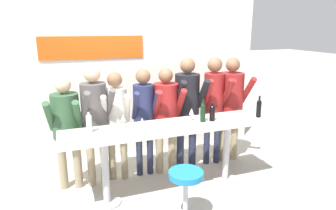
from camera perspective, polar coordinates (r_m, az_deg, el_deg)
name	(u,v)px	position (r m, az deg, el deg)	size (l,w,h in m)	color
ground_plane	(170,190)	(4.37, 0.41, -15.97)	(40.00, 40.00, 0.00)	#B2ADA3
back_wall	(139,75)	(5.25, -5.54, 5.66)	(4.43, 0.12, 2.80)	silver
tasting_table	(170,135)	(4.00, 0.43, -5.66)	(2.83, 0.57, 0.97)	silver
bar_stool	(186,189)	(3.56, 3.39, -15.64)	(0.42, 0.42, 0.65)	#B2B2B7
person_far_left	(66,122)	(4.26, -18.82, -3.11)	(0.50, 0.58, 1.59)	gray
person_left	(95,113)	(4.23, -13.78, -1.46)	(0.48, 0.59, 1.73)	gray
person_center_left	(116,115)	(4.34, -9.84, -1.80)	(0.44, 0.55, 1.62)	gray
person_center	(144,110)	(4.41, -4.61, -1.02)	(0.39, 0.51, 1.64)	#23283D
person_center_right	(166,110)	(4.49, -0.40, -0.97)	(0.47, 0.55, 1.64)	gray
person_right	(187,101)	(4.65, 3.69, 0.67)	(0.47, 0.57, 1.78)	#23283D
person_far_right	(214,99)	(4.82, 8.70, 1.22)	(0.44, 0.57, 1.77)	#23283D
person_rightmost	(231,99)	(5.00, 11.98, 1.16)	(0.47, 0.56, 1.75)	gray
wine_bottle_0	(259,108)	(4.44, 16.92, -0.46)	(0.07, 0.07, 0.31)	black
wine_bottle_1	(89,122)	(3.77, -14.81, -3.17)	(0.07, 0.07, 0.28)	#B7BCC1
wine_bottle_2	(203,112)	(4.07, 6.66, -1.30)	(0.07, 0.07, 0.31)	black
wine_bottle_3	(212,112)	(4.13, 8.44, -1.35)	(0.08, 0.08, 0.26)	black
wine_glass_0	(142,122)	(3.69, -4.93, -3.20)	(0.07, 0.07, 0.18)	silver
wine_glass_1	(123,118)	(3.86, -8.54, -2.51)	(0.07, 0.07, 0.18)	silver
wine_glass_2	(192,112)	(4.11, 4.51, -1.31)	(0.07, 0.07, 0.18)	silver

